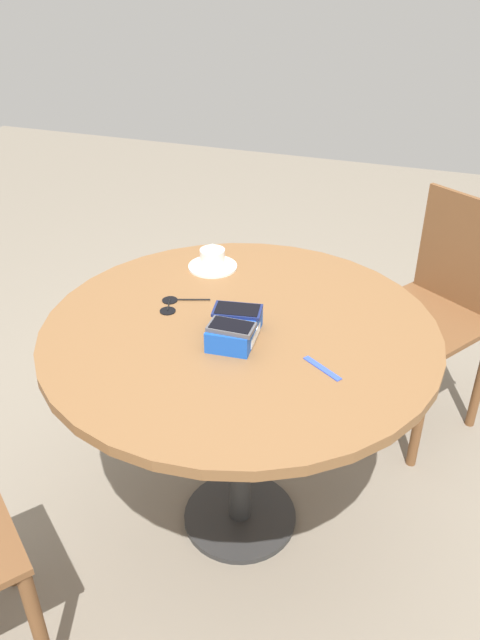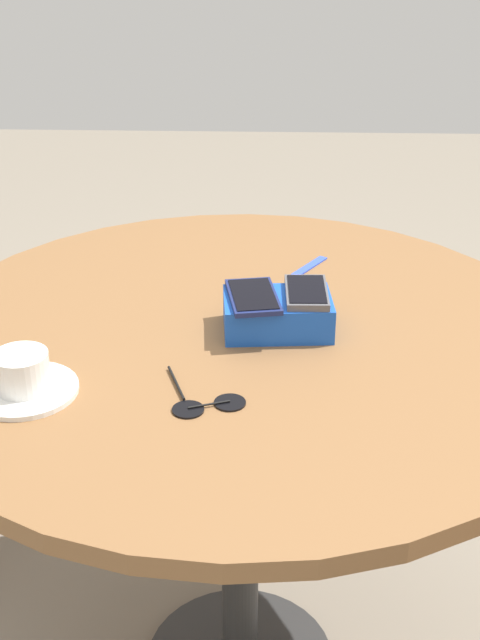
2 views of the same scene
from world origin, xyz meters
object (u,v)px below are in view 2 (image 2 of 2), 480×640
object	(u,v)px
phone_gray	(307,292)
sunglasses	(206,404)
phone_navy	(253,295)
coffee_cup	(20,371)
saucer	(24,390)
round_table	(240,381)
lanyard_strap	(307,268)
phone_box	(278,314)

from	to	relation	value
phone_gray	sunglasses	distance (m)	0.29
phone_navy	coffee_cup	world-z (taller)	phone_navy
saucer	phone_navy	bearing A→B (deg)	-147.91
phone_gray	round_table	bearing A→B (deg)	7.80
sunglasses	round_table	bearing A→B (deg)	-100.35
saucer	lanyard_strap	world-z (taller)	saucer
coffee_cup	sunglasses	bearing A→B (deg)	175.08
saucer	sunglasses	bearing A→B (deg)	174.82
sunglasses	saucer	bearing A→B (deg)	-5.18
lanyard_strap	sunglasses	xyz separation A→B (m)	(0.16, 0.48, 0.00)
round_table	saucer	bearing A→B (deg)	33.31
phone_box	coffee_cup	xyz separation A→B (m)	(0.37, 0.21, 0.01)
saucer	sunglasses	distance (m)	0.26
coffee_cup	saucer	bearing A→B (deg)	-159.14
round_table	sunglasses	world-z (taller)	sunglasses
round_table	saucer	world-z (taller)	saucer
phone_navy	lanyard_strap	xyz separation A→B (m)	(-0.10, -0.25, -0.06)
coffee_cup	sunglasses	distance (m)	0.27
round_table	phone_navy	size ratio (longest dim) A/B	7.80
round_table	phone_gray	xyz separation A→B (m)	(-0.11, -0.01, 0.16)
saucer	coffee_cup	xyz separation A→B (m)	(0.00, 0.00, 0.03)
phone_gray	phone_navy	distance (m)	0.09
phone_navy	round_table	bearing A→B (deg)	10.94
phone_box	phone_gray	distance (m)	0.06
phone_navy	coffee_cup	bearing A→B (deg)	32.01
round_table	phone_box	xyz separation A→B (m)	(-0.06, -0.01, 0.12)
phone_gray	lanyard_strap	size ratio (longest dim) A/B	0.98
round_table	saucer	size ratio (longest dim) A/B	6.95
phone_gray	saucer	distance (m)	0.47
phone_gray	coffee_cup	bearing A→B (deg)	27.52
round_table	sunglasses	xyz separation A→B (m)	(0.04, 0.22, 0.10)
phone_gray	sunglasses	bearing A→B (deg)	58.22
phone_gray	phone_box	bearing A→B (deg)	10.35
phone_gray	sunglasses	xyz separation A→B (m)	(0.15, 0.24, -0.06)
phone_box	lanyard_strap	bearing A→B (deg)	-102.95
round_table	coffee_cup	size ratio (longest dim) A/B	10.21
sunglasses	phone_box	bearing A→B (deg)	-113.83
round_table	phone_box	size ratio (longest dim) A/B	5.98
phone_box	phone_gray	size ratio (longest dim) A/B	1.53
round_table	lanyard_strap	bearing A→B (deg)	-114.78
phone_navy	sunglasses	distance (m)	0.24
round_table	phone_gray	distance (m)	0.19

